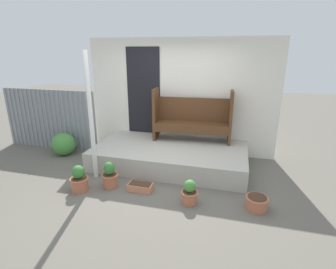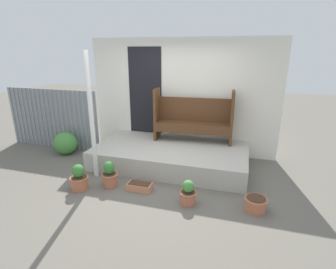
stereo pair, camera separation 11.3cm
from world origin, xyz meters
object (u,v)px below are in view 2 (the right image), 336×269
support_post (91,117)px  shrub_by_fence (66,143)px  flower_pot_left (79,179)px  flower_pot_middle (110,175)px  planter_box_rect (140,187)px  flower_pot_right (188,194)px  flower_pot_far_right (256,203)px  bench (193,117)px

support_post → shrub_by_fence: bearing=147.9°
flower_pot_left → flower_pot_middle: flower_pot_middle is taller
support_post → planter_box_rect: size_ratio=5.49×
flower_pot_left → flower_pot_middle: 0.52m
flower_pot_right → shrub_by_fence: bearing=158.7°
flower_pot_right → flower_pot_far_right: 1.03m
flower_pot_right → support_post: bearing=167.0°
flower_pot_left → flower_pot_right: bearing=3.0°
support_post → flower_pot_far_right: bearing=-6.5°
bench → flower_pot_middle: (-1.14, -1.76, -0.73)m
flower_pot_left → flower_pot_right: size_ratio=1.15×
flower_pot_left → bench: bearing=51.7°
flower_pot_left → flower_pot_middle: size_ratio=0.98×
bench → flower_pot_left: size_ratio=3.68×
planter_box_rect → flower_pot_right: bearing=-10.8°
shrub_by_fence → bench: bearing=13.2°
support_post → shrub_by_fence: 1.76m
planter_box_rect → shrub_by_fence: shrub_by_fence is taller
flower_pot_right → shrub_by_fence: (-3.19, 1.24, 0.08)m
flower_pot_middle → planter_box_rect: size_ratio=1.12×
flower_pot_far_right → shrub_by_fence: shrub_by_fence is taller
support_post → flower_pot_left: bearing=-90.4°
flower_pot_right → flower_pot_middle: bearing=174.0°
shrub_by_fence → planter_box_rect: bearing=-25.0°
bench → planter_box_rect: bearing=-112.3°
bench → flower_pot_far_right: bench is taller
bench → planter_box_rect: 2.03m
flower_pot_middle → flower_pot_right: size_ratio=1.17×
flower_pot_far_right → support_post: bearing=173.5°
flower_pot_far_right → flower_pot_left: bearing=-176.0°
support_post → flower_pot_left: support_post is taller
flower_pot_middle → flower_pot_right: 1.47m
support_post → bench: support_post is taller
planter_box_rect → shrub_by_fence: size_ratio=0.77×
shrub_by_fence → flower_pot_far_right: bearing=-15.1°
bench → flower_pot_right: bench is taller
flower_pot_far_right → flower_pot_right: bearing=-174.1°
support_post → flower_pot_right: size_ratio=5.75×
flower_pot_far_right → flower_pot_middle: bearing=178.9°
flower_pot_middle → flower_pot_left: bearing=-150.6°
flower_pot_right → planter_box_rect: size_ratio=0.95×
flower_pot_left → planter_box_rect: bearing=14.9°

